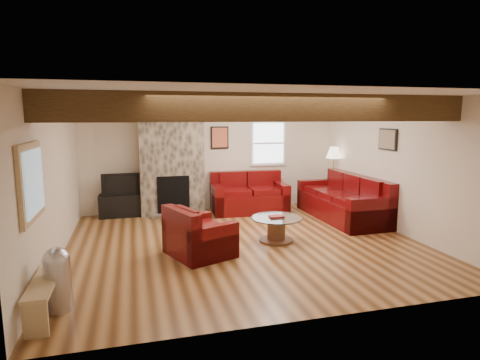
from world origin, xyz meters
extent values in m
plane|color=brown|center=(0.00, 0.00, 0.00)|extent=(8.00, 8.00, 0.00)
plane|color=white|center=(0.00, 0.00, 2.50)|extent=(8.00, 8.00, 0.00)
plane|color=beige|center=(0.00, 2.75, 1.25)|extent=(8.00, 0.00, 8.00)
plane|color=beige|center=(0.00, -2.75, 1.25)|extent=(8.00, 0.00, 8.00)
plane|color=beige|center=(-3.00, 0.00, 1.25)|extent=(0.00, 7.50, 7.50)
plane|color=beige|center=(3.00, 0.00, 1.25)|extent=(0.00, 7.50, 7.50)
cube|color=#352110|center=(0.00, -1.25, 2.31)|extent=(6.00, 0.36, 0.38)
cube|color=#353129|center=(-1.00, 2.50, 1.25)|extent=(1.40, 0.50, 2.50)
cube|color=black|center=(-1.00, 2.25, 0.45)|extent=(0.70, 0.06, 0.90)
cube|color=#353129|center=(-1.00, 2.20, 0.04)|extent=(1.00, 0.25, 0.08)
cylinder|color=#442616|center=(0.57, -0.04, 0.02)|extent=(0.60, 0.60, 0.04)
cylinder|color=#442616|center=(0.57, -0.04, 0.20)|extent=(0.32, 0.32, 0.40)
cylinder|color=silver|center=(0.57, -0.04, 0.43)|extent=(0.90, 0.90, 0.02)
cube|color=maroon|center=(0.57, -0.04, 0.45)|extent=(0.25, 0.18, 0.03)
cube|color=black|center=(-2.10, 2.53, 0.25)|extent=(0.99, 0.40, 0.49)
imported|color=black|center=(-2.10, 2.53, 0.73)|extent=(0.83, 0.11, 0.48)
cylinder|color=tan|center=(2.80, 2.11, 0.01)|extent=(0.26, 0.26, 0.03)
cylinder|color=tan|center=(2.80, 2.11, 0.66)|extent=(0.03, 0.03, 1.32)
cone|color=beige|center=(2.80, 2.11, 1.34)|extent=(0.38, 0.38, 0.26)
camera|label=1|loc=(-1.82, -6.49, 2.20)|focal=30.00mm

